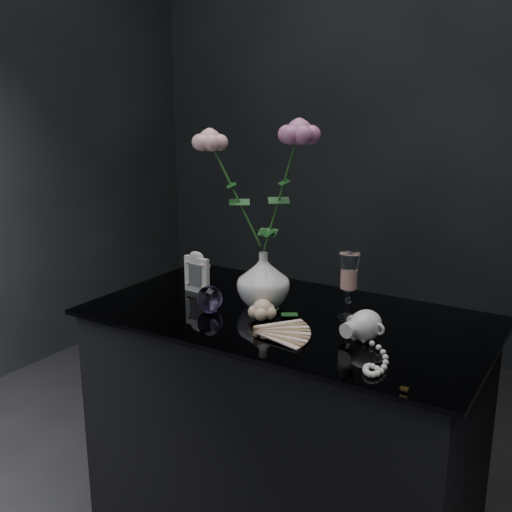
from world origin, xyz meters
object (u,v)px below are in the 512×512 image
Objects in this scene: wine_glass at (349,286)px; picture_frame at (197,272)px; paperweight at (210,298)px; vase at (263,280)px; pearl_jar at (365,324)px; loose_rose at (263,310)px.

picture_frame is (-0.47, -0.03, -0.03)m from wine_glass.
wine_glass is 0.37m from paperweight.
wine_glass reaches higher than picture_frame.
vase is 0.23m from picture_frame.
picture_frame is 0.47× the size of pearl_jar.
wine_glass is at bearing 31.30° from loose_rose.
picture_frame is 1.77× the size of paperweight.
paperweight is at bearing -157.47° from wine_glass.
picture_frame is at bearing -177.84° from pearl_jar.
picture_frame is (-0.23, 0.00, -0.01)m from vase.
wine_glass reaches higher than pearl_jar.
picture_frame is 0.30m from loose_rose.
wine_glass is 0.66× the size of pearl_jar.
paperweight is (-0.10, -0.11, -0.04)m from vase.
vase is 2.15× the size of paperweight.
wine_glass reaches higher than loose_rose.
wine_glass is at bearing 9.65° from picture_frame.
pearl_jar reaches higher than paperweight.
pearl_jar is at bearing -49.36° from wine_glass.
vase is 0.57× the size of pearl_jar.
paperweight reaches higher than loose_rose.
vase is 0.16m from paperweight.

